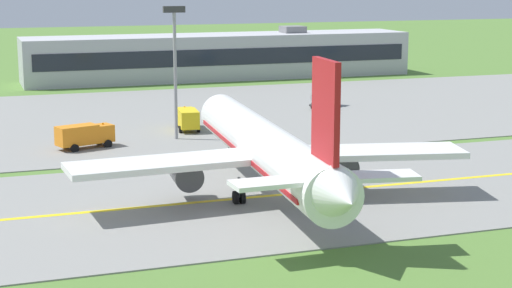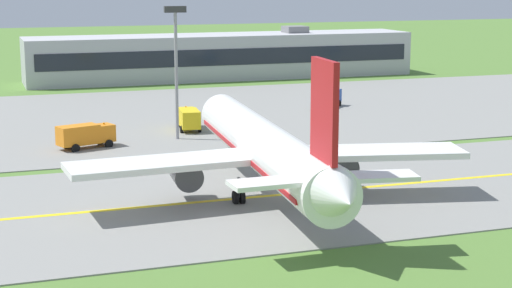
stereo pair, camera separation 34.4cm
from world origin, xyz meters
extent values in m
plane|color=#517A33|center=(0.00, 0.00, 0.00)|extent=(500.00, 500.00, 0.00)
cube|color=gray|center=(0.00, 0.00, 0.05)|extent=(240.00, 28.00, 0.10)
cube|color=gray|center=(10.00, 42.00, 0.05)|extent=(140.00, 52.00, 0.10)
cube|color=yellow|center=(0.00, 0.00, 0.11)|extent=(220.00, 0.60, 0.01)
cylinder|color=white|center=(-2.70, 0.48, 4.20)|extent=(6.84, 34.22, 4.00)
cone|color=white|center=(-1.17, 18.62, 4.20)|extent=(4.00, 2.91, 3.80)
cone|color=white|center=(-4.24, -17.85, 4.60)|extent=(3.66, 3.47, 3.40)
cube|color=red|center=(-2.70, 0.48, 3.70)|extent=(6.69, 31.51, 0.36)
cube|color=#1E232D|center=(-1.36, 16.42, 4.90)|extent=(3.54, 2.08, 0.70)
cube|color=white|center=(-11.35, -1.00, 3.70)|extent=(15.24, 5.63, 0.50)
cylinder|color=#47474C|center=(-9.19, 0.83, 2.30)|extent=(2.58, 3.58, 2.30)
cylinder|color=black|center=(-9.06, 2.42, 2.30)|extent=(2.11, 0.43, 2.10)
cube|color=white|center=(5.59, -2.42, 3.70)|extent=(15.69, 8.01, 0.50)
cylinder|color=#47474C|center=(3.76, -0.26, 2.30)|extent=(2.58, 3.58, 2.30)
cylinder|color=black|center=(3.90, 1.33, 2.30)|extent=(2.11, 0.43, 2.10)
cube|color=red|center=(-3.95, -14.47, 9.45)|extent=(0.77, 4.42, 6.50)
cube|color=white|center=(-7.16, -14.40, 5.00)|extent=(6.05, 2.52, 0.30)
cube|color=white|center=(-0.78, -14.93, 5.00)|extent=(6.34, 3.48, 0.30)
cylinder|color=slate|center=(-1.61, 13.43, 1.38)|extent=(0.24, 0.24, 1.65)
cylinder|color=black|center=(-1.61, 13.43, 0.55)|extent=(0.44, 1.13, 1.10)
cylinder|color=slate|center=(-5.45, -1.29, 1.38)|extent=(0.24, 0.24, 1.65)
cylinder|color=black|center=(-5.73, -1.27, 0.55)|extent=(0.44, 1.13, 1.10)
cylinder|color=black|center=(-5.18, -1.32, 0.55)|extent=(0.44, 1.13, 1.10)
cylinder|color=slate|center=(-0.27, -1.73, 1.38)|extent=(0.24, 0.24, 1.65)
cylinder|color=black|center=(-0.55, -1.71, 0.55)|extent=(0.44, 1.13, 1.10)
cylinder|color=black|center=(0.00, -1.75, 0.55)|extent=(0.44, 1.13, 1.10)
cube|color=#264CA5|center=(22.83, 43.61, 1.50)|extent=(2.68, 2.69, 1.80)
cube|color=#1E232D|center=(23.39, 44.13, 1.81)|extent=(1.34, 1.43, 0.81)
cylinder|color=silver|center=(20.63, 41.57, 1.75)|extent=(4.30, 4.18, 1.80)
cube|color=#383838|center=(20.63, 41.57, 0.72)|extent=(4.51, 4.40, 0.24)
cylinder|color=orange|center=(22.83, 43.61, 2.50)|extent=(0.20, 0.20, 0.18)
cylinder|color=black|center=(22.15, 44.34, 0.45)|extent=(0.86, 0.83, 0.90)
cylinder|color=black|center=(23.51, 42.88, 0.45)|extent=(0.86, 0.83, 0.90)
cylinder|color=black|center=(19.30, 41.77, 0.45)|extent=(0.86, 0.83, 0.90)
cylinder|color=black|center=(20.73, 40.23, 0.45)|extent=(0.86, 0.83, 0.90)
cube|color=orange|center=(-11.91, 25.44, 1.50)|extent=(2.34, 2.46, 1.80)
cube|color=#1E232D|center=(-11.19, 25.68, 1.81)|extent=(0.69, 1.78, 0.81)
cube|color=orange|center=(-14.76, 24.49, 1.60)|extent=(4.65, 3.31, 2.00)
cylinder|color=orange|center=(-11.91, 25.44, 2.50)|extent=(0.20, 0.20, 0.18)
cylinder|color=black|center=(-12.23, 26.39, 0.45)|extent=(0.95, 0.57, 0.90)
cylinder|color=black|center=(-11.60, 24.49, 0.45)|extent=(0.95, 0.57, 0.90)
cylinder|color=black|center=(-15.89, 25.23, 0.45)|extent=(0.95, 0.57, 0.90)
cylinder|color=black|center=(-15.23, 23.23, 0.45)|extent=(0.95, 0.57, 0.90)
cube|color=yellow|center=(-0.80, 33.78, 1.50)|extent=(2.20, 2.02, 1.80)
cube|color=#1E232D|center=(-0.71, 34.54, 1.81)|extent=(1.84, 0.33, 0.81)
cube|color=yellow|center=(-1.15, 30.80, 1.60)|extent=(2.57, 4.42, 2.00)
cylinder|color=orange|center=(-0.80, 33.78, 2.50)|extent=(0.20, 0.20, 0.18)
cylinder|color=black|center=(-1.79, 33.90, 0.45)|extent=(0.40, 0.93, 0.90)
cylinder|color=black|center=(0.19, 33.67, 0.45)|extent=(0.40, 0.93, 0.90)
cylinder|color=black|center=(-2.29, 30.09, 0.45)|extent=(0.40, 0.93, 0.90)
cylinder|color=black|center=(-0.21, 29.85, 0.45)|extent=(0.40, 0.93, 0.90)
cube|color=#B2B2B7|center=(17.96, 80.64, 3.90)|extent=(69.12, 11.67, 7.80)
cube|color=#1E232D|center=(17.96, 74.75, 4.29)|extent=(66.36, 0.10, 2.81)
cube|color=slate|center=(31.78, 80.64, 8.40)|extent=(4.00, 4.00, 1.20)
cylinder|color=gray|center=(-3.62, 26.63, 7.00)|extent=(0.36, 0.36, 14.00)
cube|color=#333333|center=(-3.62, 26.63, 14.35)|extent=(2.40, 0.50, 0.70)
camera|label=1|loc=(-25.44, -62.50, 17.74)|focal=58.72mm
camera|label=2|loc=(-25.11, -62.61, 17.74)|focal=58.72mm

